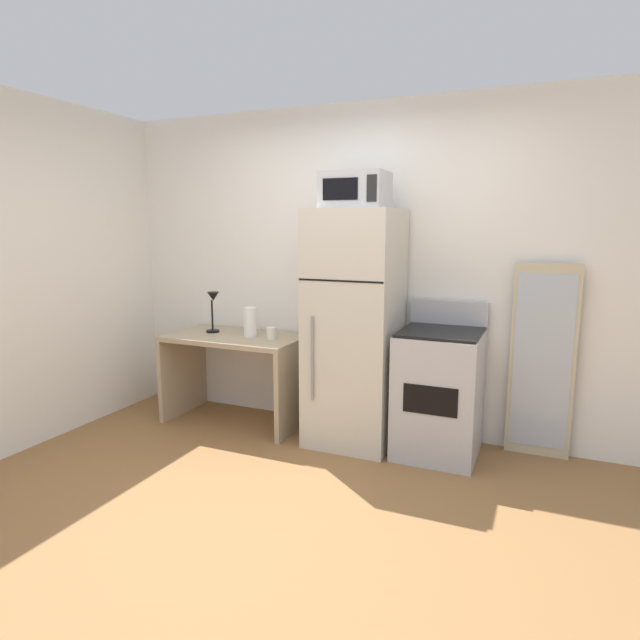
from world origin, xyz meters
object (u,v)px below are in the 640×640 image
(coffee_mug, at_px, (271,333))
(desk_lamp, at_px, (213,305))
(oven_range, at_px, (439,392))
(refrigerator, at_px, (355,329))
(desk, at_px, (236,362))
(paper_towel_roll, at_px, (250,322))
(leaning_mirror, at_px, (542,362))
(microwave, at_px, (355,190))

(coffee_mug, bearing_deg, desk_lamp, 176.72)
(oven_range, bearing_deg, refrigerator, -178.48)
(desk, relative_size, paper_towel_roll, 4.77)
(coffee_mug, distance_m, leaning_mirror, 2.05)
(coffee_mug, xyz_separation_m, refrigerator, (0.71, 0.01, 0.09))
(desk, height_order, leaning_mirror, leaning_mirror)
(desk, bearing_deg, paper_towel_roll, 11.17)
(refrigerator, height_order, leaning_mirror, refrigerator)
(paper_towel_roll, distance_m, coffee_mug, 0.23)
(coffee_mug, bearing_deg, refrigerator, 1.03)
(microwave, relative_size, oven_range, 0.42)
(paper_towel_roll, height_order, refrigerator, refrigerator)
(desk, distance_m, microwave, 1.74)
(desk, relative_size, refrigerator, 0.64)
(desk_lamp, height_order, leaning_mirror, leaning_mirror)
(desk, relative_size, microwave, 2.49)
(desk, distance_m, refrigerator, 1.12)
(paper_towel_roll, distance_m, microwave, 1.39)
(paper_towel_roll, bearing_deg, microwave, -2.81)
(paper_towel_roll, relative_size, oven_range, 0.22)
(oven_range, bearing_deg, microwave, -176.61)
(refrigerator, bearing_deg, microwave, -89.68)
(desk_lamp, xyz_separation_m, refrigerator, (1.29, -0.02, -0.10))
(coffee_mug, height_order, microwave, microwave)
(coffee_mug, height_order, refrigerator, refrigerator)
(desk, distance_m, paper_towel_roll, 0.37)
(microwave, bearing_deg, oven_range, 3.39)
(desk, xyz_separation_m, microwave, (1.06, -0.02, 1.38))
(desk_lamp, xyz_separation_m, coffee_mug, (0.58, -0.03, -0.19))
(refrigerator, bearing_deg, oven_range, 1.52)
(desk, height_order, coffee_mug, coffee_mug)
(leaning_mirror, bearing_deg, refrigerator, -168.35)
(coffee_mug, bearing_deg, paper_towel_roll, 170.34)
(coffee_mug, relative_size, oven_range, 0.09)
(desk_lamp, height_order, refrigerator, refrigerator)
(refrigerator, xyz_separation_m, microwave, (0.00, -0.02, 1.02))
(desk_lamp, relative_size, oven_range, 0.32)
(leaning_mirror, bearing_deg, desk, -173.41)
(desk, distance_m, coffee_mug, 0.45)
(paper_towel_roll, bearing_deg, desk, -168.83)
(microwave, distance_m, oven_range, 1.58)
(leaning_mirror, bearing_deg, oven_range, -159.24)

